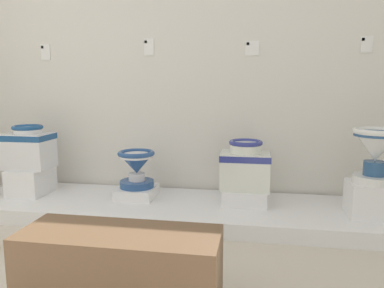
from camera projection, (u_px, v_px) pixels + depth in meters
The scene contains 15 objects.
wall_back at pixel (195, 49), 3.33m from camera, with size 4.59×0.06×2.83m, color silver.
display_platform at pixel (186, 210), 3.08m from camera, with size 3.72×0.85×0.12m, color white.
plinth_block_squat_floral at pixel (31, 181), 3.31m from camera, with size 0.30×0.36×0.24m, color white.
antique_toilet_squat_floral at pixel (29, 146), 3.27m from camera, with size 0.39×0.29×0.38m.
plinth_block_broad_patterned at pixel (137, 192), 3.21m from camera, with size 0.31×0.34×0.09m, color white.
antique_toilet_broad_patterned at pixel (136, 165), 3.18m from camera, with size 0.32×0.32×0.32m.
plinth_block_pale_glazed at pixel (245, 196), 3.06m from camera, with size 0.36×0.32×0.12m, color white.
antique_toilet_pale_glazed at pixel (245, 165), 3.02m from camera, with size 0.40×0.29×0.40m.
plinth_block_rightmost at pixel (372, 200), 2.74m from camera, with size 0.34×0.30×0.25m, color white.
antique_toilet_rightmost at pixel (376, 149), 2.68m from camera, with size 0.34×0.34×0.40m.
info_placard_first at pixel (46, 52), 3.54m from camera, with size 0.09×0.01×0.15m.
info_placard_second at pixel (149, 47), 3.36m from camera, with size 0.09×0.01×0.15m.
info_placard_third at pixel (252, 48), 3.21m from camera, with size 0.12×0.01×0.13m.
info_placard_fourth at pixel (367, 44), 3.06m from camera, with size 0.09×0.01×0.14m.
museum_bench at pixel (121, 271), 1.78m from camera, with size 0.96×0.36×0.40m, color brown.
Camera 1 is at (2.74, -0.71, 1.08)m, focal length 34.56 mm.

